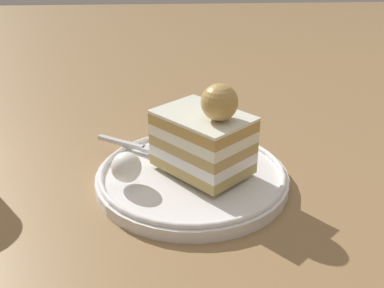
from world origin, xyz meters
name	(u,v)px	position (x,y,z in m)	size (l,w,h in m)	color
ground_plane	(174,172)	(0.00, 0.00, 0.00)	(2.40, 2.40, 0.00)	olive
dessert_plate	(192,176)	(-0.03, -0.02, 0.01)	(0.21, 0.21, 0.02)	white
cake_slice	(204,138)	(-0.03, -0.03, 0.05)	(0.12, 0.12, 0.10)	tan
whipped_cream_dollop	(126,167)	(-0.05, 0.05, 0.03)	(0.03, 0.03, 0.03)	white
fork	(137,147)	(0.03, 0.04, 0.02)	(0.06, 0.09, 0.00)	silver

